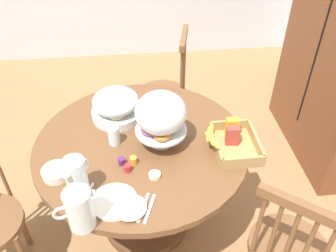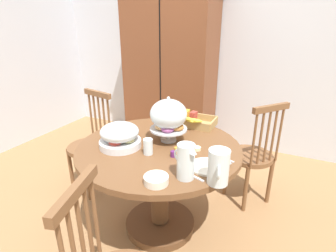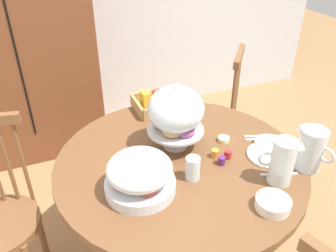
# 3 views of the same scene
# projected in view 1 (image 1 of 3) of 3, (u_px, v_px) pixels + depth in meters

# --- Properties ---
(ground_plane) EXTENTS (10.00, 10.00, 0.00)m
(ground_plane) POSITION_uv_depth(u_px,v_px,m) (153.00, 215.00, 2.50)
(ground_plane) COLOR #997047
(dining_table) EXTENTS (1.19, 1.19, 0.74)m
(dining_table) POSITION_uv_depth(u_px,v_px,m) (143.00, 169.00, 2.12)
(dining_table) COLOR brown
(dining_table) RESTS_ON ground_plane
(windsor_chair_near_window) EXTENTS (0.41, 0.41, 0.97)m
(windsor_chair_near_window) POSITION_uv_depth(u_px,v_px,m) (165.00, 95.00, 2.86)
(windsor_chair_near_window) COLOR brown
(windsor_chair_near_window) RESTS_ON ground_plane
(windsor_chair_facing_door) EXTENTS (0.47, 0.47, 0.97)m
(windsor_chair_facing_door) POSITION_uv_depth(u_px,v_px,m) (287.00, 252.00, 1.78)
(windsor_chair_facing_door) COLOR brown
(windsor_chair_facing_door) RESTS_ON ground_plane
(pastry_stand_with_dome) EXTENTS (0.28, 0.28, 0.34)m
(pastry_stand_with_dome) POSITION_uv_depth(u_px,v_px,m) (161.00, 115.00, 1.85)
(pastry_stand_with_dome) COLOR silver
(pastry_stand_with_dome) RESTS_ON dining_table
(fruit_platter_covered) EXTENTS (0.30, 0.30, 0.18)m
(fruit_platter_covered) POSITION_uv_depth(u_px,v_px,m) (116.00, 105.00, 2.11)
(fruit_platter_covered) COLOR silver
(fruit_platter_covered) RESTS_ON dining_table
(orange_juice_pitcher) EXTENTS (0.12, 0.20, 0.20)m
(orange_juice_pitcher) POSITION_uv_depth(u_px,v_px,m) (80.00, 211.00, 1.51)
(orange_juice_pitcher) COLOR silver
(orange_juice_pitcher) RESTS_ON dining_table
(milk_pitcher) EXTENTS (0.17, 0.11, 0.21)m
(milk_pitcher) POSITION_uv_depth(u_px,v_px,m) (77.00, 179.00, 1.64)
(milk_pitcher) COLOR silver
(milk_pitcher) RESTS_ON dining_table
(cereal_basket) EXTENTS (0.32, 0.30, 0.12)m
(cereal_basket) POSITION_uv_depth(u_px,v_px,m) (232.00, 140.00, 1.93)
(cereal_basket) COLOR tan
(cereal_basket) RESTS_ON dining_table
(china_plate_large) EXTENTS (0.22, 0.22, 0.01)m
(china_plate_large) POSITION_uv_depth(u_px,v_px,m) (114.00, 201.00, 1.66)
(china_plate_large) COLOR white
(china_plate_large) RESTS_ON dining_table
(china_plate_small) EXTENTS (0.15, 0.15, 0.01)m
(china_plate_small) POSITION_uv_depth(u_px,v_px,m) (130.00, 208.00, 1.62)
(china_plate_small) COLOR white
(china_plate_small) RESTS_ON china_plate_large
(cereal_bowl) EXTENTS (0.14, 0.14, 0.04)m
(cereal_bowl) POSITION_uv_depth(u_px,v_px,m) (56.00, 172.00, 1.78)
(cereal_bowl) COLOR white
(cereal_bowl) RESTS_ON dining_table
(drinking_glass) EXTENTS (0.06, 0.06, 0.11)m
(drinking_glass) POSITION_uv_depth(u_px,v_px,m) (114.00, 135.00, 1.95)
(drinking_glass) COLOR silver
(drinking_glass) RESTS_ON dining_table
(butter_dish) EXTENTS (0.06, 0.06, 0.02)m
(butter_dish) POSITION_uv_depth(u_px,v_px,m) (155.00, 175.00, 1.78)
(butter_dish) COLOR beige
(butter_dish) RESTS_ON dining_table
(jam_jar_strawberry) EXTENTS (0.04, 0.04, 0.04)m
(jam_jar_strawberry) POSITION_uv_depth(u_px,v_px,m) (128.00, 168.00, 1.80)
(jam_jar_strawberry) COLOR #B7282D
(jam_jar_strawberry) RESTS_ON dining_table
(jam_jar_apricot) EXTENTS (0.04, 0.04, 0.04)m
(jam_jar_apricot) POSITION_uv_depth(u_px,v_px,m) (133.00, 160.00, 1.85)
(jam_jar_apricot) COLOR orange
(jam_jar_apricot) RESTS_ON dining_table
(jam_jar_grape) EXTENTS (0.04, 0.04, 0.04)m
(jam_jar_grape) POSITION_uv_depth(u_px,v_px,m) (122.00, 161.00, 1.84)
(jam_jar_grape) COLOR #5B2366
(jam_jar_grape) RESTS_ON dining_table
(table_knife) EXTENTS (0.16, 0.07, 0.01)m
(table_knife) POSITION_uv_depth(u_px,v_px,m) (143.00, 208.00, 1.63)
(table_knife) COLOR silver
(table_knife) RESTS_ON dining_table
(dinner_fork) EXTENTS (0.16, 0.07, 0.01)m
(dinner_fork) POSITION_uv_depth(u_px,v_px,m) (150.00, 209.00, 1.63)
(dinner_fork) COLOR silver
(dinner_fork) RESTS_ON dining_table
(soup_spoon) EXTENTS (0.16, 0.07, 0.01)m
(soup_spoon) POSITION_uv_depth(u_px,v_px,m) (86.00, 196.00, 1.68)
(soup_spoon) COLOR silver
(soup_spoon) RESTS_ON dining_table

